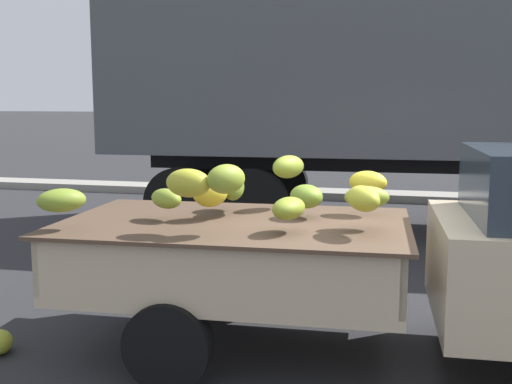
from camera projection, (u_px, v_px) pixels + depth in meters
name	position (u px, v px, depth m)	size (l,w,h in m)	color
ground	(399.00, 358.00, 4.97)	(220.00, 220.00, 0.00)	#28282B
curb_strip	(403.00, 197.00, 12.85)	(80.00, 0.80, 0.16)	gray
pickup_truck	(483.00, 256.00, 4.67)	(4.97, 1.95, 1.70)	#CCB793
semi_trailer	(500.00, 68.00, 9.22)	(12.09, 3.04, 3.95)	#4C5156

